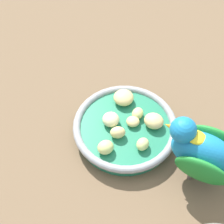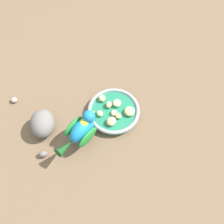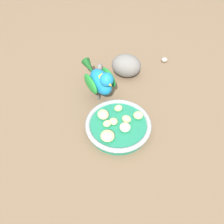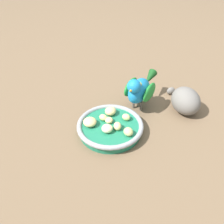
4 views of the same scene
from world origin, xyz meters
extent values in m
plane|color=brown|center=(0.00, 0.00, 0.00)|extent=(4.00, 4.00, 0.00)
cylinder|color=#1E7251|center=(-0.01, -0.02, 0.01)|extent=(0.18, 0.18, 0.03)
torus|color=#93969B|center=(-0.01, -0.02, 0.03)|extent=(0.20, 0.20, 0.01)
ellipsoid|color=#E5C67F|center=(0.00, -0.02, 0.03)|extent=(0.03, 0.03, 0.02)
ellipsoid|color=beige|center=(-0.04, -0.01, 0.04)|extent=(0.04, 0.04, 0.02)
ellipsoid|color=#C6D17A|center=(0.01, -0.01, 0.03)|extent=(0.03, 0.03, 0.02)
ellipsoid|color=#E5C67F|center=(-0.04, -0.04, 0.04)|extent=(0.03, 0.03, 0.02)
ellipsoid|color=#C6D17A|center=(0.00, -0.07, 0.04)|extent=(0.03, 0.03, 0.02)
ellipsoid|color=#E5C67F|center=(0.00, 0.04, 0.04)|extent=(0.04, 0.04, 0.02)
ellipsoid|color=#C6D17A|center=(-0.07, -0.06, 0.04)|extent=(0.03, 0.03, 0.02)
ellipsoid|color=#E5C67F|center=(0.04, -0.03, 0.04)|extent=(0.05, 0.05, 0.02)
cylinder|color=#59544C|center=(0.07, -0.14, 0.02)|extent=(0.01, 0.01, 0.03)
cylinder|color=#59544C|center=(0.08, -0.12, 0.02)|extent=(0.01, 0.01, 0.03)
ellipsoid|color=#197AB7|center=(0.08, -0.14, 0.07)|extent=(0.12, 0.12, 0.07)
ellipsoid|color=#1E7F2D|center=(0.06, -0.17, 0.07)|extent=(0.08, 0.07, 0.05)
ellipsoid|color=#1E7F2D|center=(0.11, -0.12, 0.07)|extent=(0.08, 0.07, 0.05)
cone|color=#144719|center=(0.14, -0.19, 0.08)|extent=(0.07, 0.07, 0.05)
sphere|color=#197AB7|center=(0.05, -0.11, 0.11)|extent=(0.06, 0.06, 0.04)
cone|color=orange|center=(0.03, -0.09, 0.11)|extent=(0.02, 0.02, 0.02)
ellipsoid|color=yellow|center=(0.06, -0.12, 0.10)|extent=(0.04, 0.04, 0.01)
ellipsoid|color=slate|center=(0.03, -0.28, 0.04)|extent=(0.11, 0.09, 0.08)
ellipsoid|color=slate|center=(0.13, -0.28, 0.01)|extent=(0.03, 0.03, 0.03)
camera|label=1|loc=(-0.14, -0.35, 0.54)|focal=53.18mm
camera|label=2|loc=(0.43, -0.06, 0.82)|focal=38.63mm
camera|label=3|loc=(-0.11, 0.37, 0.54)|focal=34.98mm
camera|label=4|loc=(-0.57, 0.10, 0.53)|focal=40.99mm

